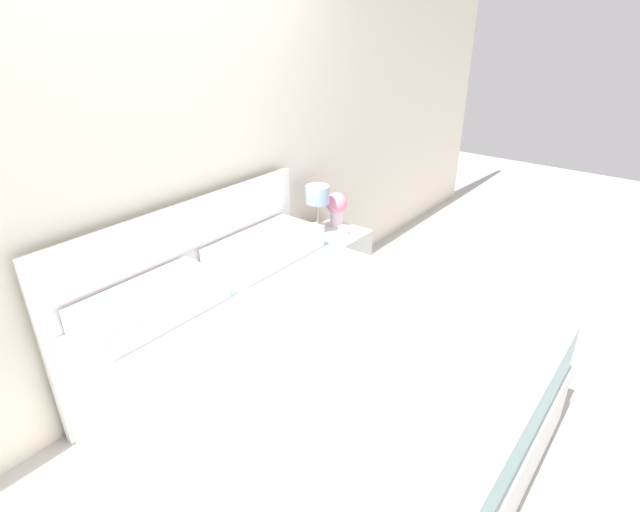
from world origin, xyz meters
name	(u,v)px	position (x,y,z in m)	size (l,w,h in m)	color
ground_plane	(199,358)	(0.00, 0.00, 0.00)	(12.00, 12.00, 0.00)	#BCB7B2
wall_back	(164,160)	(0.00, 0.07, 1.30)	(8.00, 0.06, 2.60)	silver
bed	(310,375)	(0.00, -0.94, 0.34)	(1.76, 2.00, 1.07)	white
nightstand	(333,266)	(1.15, -0.23, 0.28)	(0.44, 0.43, 0.55)	white
table_lamp	(318,200)	(1.09, -0.13, 0.80)	(0.17, 0.17, 0.36)	white
flower_vase	(337,206)	(1.28, -0.16, 0.71)	(0.16, 0.16, 0.26)	silver
teacup	(343,231)	(1.18, -0.30, 0.58)	(0.12, 0.12, 0.06)	white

